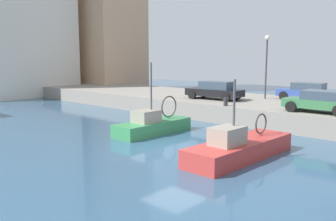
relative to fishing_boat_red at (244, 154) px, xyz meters
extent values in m
plane|color=#335675|center=(-1.17, 3.11, -0.10)|extent=(80.00, 80.00, 0.00)
cube|color=gray|center=(10.33, 3.11, 0.50)|extent=(9.00, 56.00, 1.20)
cube|color=#BC3833|center=(-0.31, 0.01, -0.10)|extent=(6.16, 1.92, 1.56)
cone|color=#BC3833|center=(3.10, -0.08, -0.10)|extent=(0.94, 1.62, 1.60)
cube|color=#9E7A51|center=(-0.31, 0.01, 0.60)|extent=(5.91, 1.77, 0.08)
cube|color=gray|center=(-1.33, 0.03, 1.04)|extent=(1.51, 1.07, 0.79)
cylinder|color=#4C4C51|center=(-0.88, 0.02, 2.00)|extent=(0.10, 0.10, 2.79)
torus|color=#3F3833|center=(1.40, -0.04, 1.21)|extent=(0.99, 0.10, 0.99)
sphere|color=white|center=(-2.12, 1.03, 0.14)|extent=(0.32, 0.32, 0.32)
cube|color=#388951|center=(0.78, 6.51, -0.10)|extent=(4.95, 1.65, 1.46)
cone|color=#388951|center=(3.61, 6.52, -0.10)|extent=(0.91, 1.47, 1.47)
cube|color=#896B4C|center=(0.78, 6.51, 0.56)|extent=(4.76, 1.52, 0.08)
cube|color=gray|center=(0.24, 6.51, 0.96)|extent=(1.40, 1.17, 0.72)
cylinder|color=#4C4C51|center=(0.66, 6.51, 2.28)|extent=(0.10, 0.10, 3.45)
torus|color=#3F3833|center=(2.17, 6.51, 1.33)|extent=(1.32, 0.08, 1.32)
sphere|color=white|center=(-0.70, 7.40, 0.12)|extent=(0.32, 0.32, 0.32)
cube|color=#387547|center=(7.48, -0.49, 1.62)|extent=(1.90, 3.93, 0.50)
cube|color=#384756|center=(7.48, -0.68, 2.13)|extent=(1.63, 2.22, 0.51)
cylinder|color=black|center=(6.55, 0.81, 1.42)|extent=(0.24, 0.65, 0.64)
cylinder|color=black|center=(8.33, 0.86, 1.42)|extent=(0.24, 0.65, 0.64)
cube|color=#334C9E|center=(12.98, 2.55, 1.63)|extent=(1.90, 4.10, 0.52)
cube|color=#384756|center=(13.00, 2.35, 2.16)|extent=(1.58, 2.33, 0.53)
cylinder|color=black|center=(12.08, 3.85, 1.42)|extent=(0.26, 0.65, 0.64)
cylinder|color=black|center=(13.70, 3.96, 1.42)|extent=(0.26, 0.65, 0.64)
cylinder|color=black|center=(12.26, 1.14, 1.42)|extent=(0.26, 0.65, 0.64)
cylinder|color=black|center=(13.89, 1.25, 1.42)|extent=(0.26, 0.65, 0.64)
cube|color=black|center=(8.79, 7.88, 1.63)|extent=(1.98, 4.46, 0.52)
cube|color=#384756|center=(8.81, 7.67, 2.19)|extent=(1.64, 2.54, 0.59)
cylinder|color=black|center=(7.85, 9.29, 1.42)|extent=(0.27, 0.65, 0.64)
cylinder|color=black|center=(9.51, 9.42, 1.42)|extent=(0.27, 0.65, 0.64)
cylinder|color=black|center=(8.07, 6.35, 1.42)|extent=(0.27, 0.65, 0.64)
cylinder|color=black|center=(9.73, 6.47, 1.42)|extent=(0.27, 0.65, 0.64)
cylinder|color=#2D2D33|center=(6.18, 5.11, 1.38)|extent=(0.28, 0.28, 0.55)
cylinder|color=#38383D|center=(11.83, 5.24, 3.35)|extent=(0.12, 0.12, 4.50)
sphere|color=#F2EACC|center=(11.83, 5.24, 5.75)|extent=(0.36, 0.36, 0.36)
cube|color=silver|center=(5.40, 31.93, 9.88)|extent=(10.50, 6.97, 19.96)
cube|color=tan|center=(15.47, 29.48, 10.68)|extent=(7.12, 8.06, 21.55)
camera|label=1|loc=(-13.81, -8.10, 4.30)|focal=38.67mm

